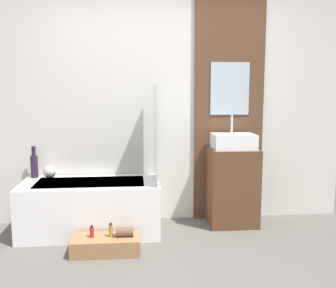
# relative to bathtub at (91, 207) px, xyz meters

# --- Properties ---
(ground_plane) EXTENTS (12.00, 12.00, 0.00)m
(ground_plane) POSITION_rel_bathtub_xyz_m (0.72, -1.19, -0.27)
(ground_plane) COLOR #605B56
(wall_tiled_back) EXTENTS (4.20, 0.06, 2.60)m
(wall_tiled_back) POSITION_rel_bathtub_xyz_m (0.72, 0.39, 1.03)
(wall_tiled_back) COLOR silver
(wall_tiled_back) RESTS_ON ground_plane
(wall_wood_accent) EXTENTS (0.78, 0.04, 2.60)m
(wall_wood_accent) POSITION_rel_bathtub_xyz_m (1.51, 0.34, 1.04)
(wall_wood_accent) COLOR brown
(wall_wood_accent) RESTS_ON ground_plane
(bathtub) EXTENTS (1.40, 0.68, 0.53)m
(bathtub) POSITION_rel_bathtub_xyz_m (0.00, 0.00, 0.00)
(bathtub) COLOR white
(bathtub) RESTS_ON ground_plane
(glass_shower_screen) EXTENTS (0.01, 0.58, 1.00)m
(glass_shower_screen) POSITION_rel_bathtub_xyz_m (0.67, -0.03, 0.76)
(glass_shower_screen) COLOR silver
(glass_shower_screen) RESTS_ON bathtub
(wooden_step_bench) EXTENTS (0.62, 0.31, 0.15)m
(wooden_step_bench) POSITION_rel_bathtub_xyz_m (0.18, -0.53, -0.19)
(wooden_step_bench) COLOR #997047
(wooden_step_bench) RESTS_ON ground_plane
(vanity_cabinet) EXTENTS (0.51, 0.42, 0.84)m
(vanity_cabinet) POSITION_rel_bathtub_xyz_m (1.51, 0.11, 0.15)
(vanity_cabinet) COLOR brown
(vanity_cabinet) RESTS_ON ground_plane
(sink) EXTENTS (0.45, 0.33, 0.36)m
(sink) POSITION_rel_bathtub_xyz_m (1.51, 0.11, 0.65)
(sink) COLOR white
(sink) RESTS_ON vanity_cabinet
(vase_tall_dark) EXTENTS (0.08, 0.08, 0.34)m
(vase_tall_dark) POSITION_rel_bathtub_xyz_m (-0.61, 0.25, 0.40)
(vase_tall_dark) COLOR #2D1E33
(vase_tall_dark) RESTS_ON bathtub
(vase_round_light) EXTENTS (0.14, 0.14, 0.14)m
(vase_round_light) POSITION_rel_bathtub_xyz_m (-0.45, 0.22, 0.33)
(vase_round_light) COLOR silver
(vase_round_light) RESTS_ON bathtub
(bottle_soap_primary) EXTENTS (0.04, 0.04, 0.11)m
(bottle_soap_primary) POSITION_rel_bathtub_xyz_m (0.06, -0.53, -0.07)
(bottle_soap_primary) COLOR red
(bottle_soap_primary) RESTS_ON wooden_step_bench
(bottle_soap_secondary) EXTENTS (0.04, 0.04, 0.13)m
(bottle_soap_secondary) POSITION_rel_bathtub_xyz_m (0.23, -0.53, -0.06)
(bottle_soap_secondary) COLOR #B2752D
(bottle_soap_secondary) RESTS_ON wooden_step_bench
(towel_roll) EXTENTS (0.16, 0.09, 0.09)m
(towel_roll) POSITION_rel_bathtub_xyz_m (0.35, -0.53, -0.08)
(towel_roll) COLOR brown
(towel_roll) RESTS_ON wooden_step_bench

